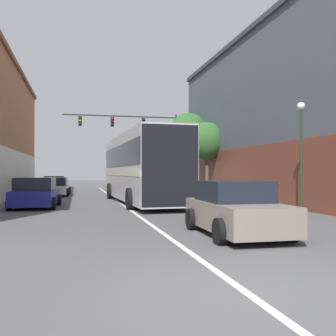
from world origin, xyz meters
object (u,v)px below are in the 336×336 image
hatchback_foreground (236,209)px  street_tree_far (189,137)px  bus (141,165)px  street_lamp (301,149)px  parked_car_left_far (55,184)px  traffic_signal_gantry (140,133)px  street_tree_near (207,142)px  parked_car_left_near (36,194)px  parked_car_left_mid (55,187)px

hatchback_foreground → street_tree_far: street_tree_far is taller
bus → street_lamp: bearing=-147.7°
hatchback_foreground → parked_car_left_far: (-6.14, 25.13, -0.03)m
parked_car_left_far → traffic_signal_gantry: traffic_signal_gantry is taller
parked_car_left_far → traffic_signal_gantry: 8.59m
parked_car_left_far → street_tree_far: (10.49, -5.40, 3.88)m
street_lamp → street_tree_near: street_tree_near is taller
parked_car_left_far → street_lamp: bearing=-153.4°
bus → hatchback_foreground: bearing=-178.5°
parked_car_left_near → parked_car_left_far: bearing=3.2°
parked_car_left_near → bus: bearing=-68.2°
parked_car_left_near → traffic_signal_gantry: size_ratio=0.40×
hatchback_foreground → street_tree_far: bearing=-11.8°
bus → parked_car_left_near: bus is taller
parked_car_left_far → street_tree_far: street_tree_far is taller
hatchback_foreground → traffic_signal_gantry: (1.03, 23.63, 4.46)m
traffic_signal_gantry → street_lamp: size_ratio=2.18×
parked_car_left_near → street_tree_near: bearing=-53.9°
street_tree_near → traffic_signal_gantry: bearing=121.0°
bus → parked_car_left_mid: bearing=30.0°
parked_car_left_mid → street_tree_far: 10.91m
street_lamp → street_tree_far: bearing=90.7°
bus → street_tree_far: (5.11, 8.00, 2.44)m
traffic_signal_gantry → street_tree_near: bearing=-59.0°
parked_car_left_far → street_lamp: (10.67, -21.07, 1.98)m
bus → street_lamp: (5.29, -7.67, 0.55)m
bus → street_lamp: street_lamp is taller
parked_car_left_near → parked_car_left_mid: 9.86m
bus → street_tree_far: size_ratio=1.95×
traffic_signal_gantry → street_lamp: (3.50, -19.57, -2.51)m
bus → street_tree_near: bearing=-49.1°
hatchback_foreground → street_lamp: (4.53, 4.06, 1.95)m
parked_car_left_near → street_tree_near: (11.17, 7.17, 3.27)m
parked_car_left_mid → parked_car_left_far: 5.37m
parked_car_left_far → street_lamp: street_lamp is taller
hatchback_foreground → parked_car_left_near: bearing=32.7°
street_lamp → street_tree_near: 13.10m
parked_car_left_near → parked_car_left_mid: (0.38, 9.86, -0.05)m
parked_car_left_mid → street_tree_far: street_tree_far is taller
parked_car_left_far → street_tree_near: (11.11, -8.05, 3.29)m
hatchback_foreground → street_tree_near: bearing=-15.5°
street_tree_near → street_tree_far: bearing=103.1°
bus → parked_car_left_far: size_ratio=2.90×
bus → parked_car_left_near: size_ratio=3.13×
street_lamp → parked_car_left_far: bearing=116.9°
traffic_signal_gantry → street_tree_far: (3.32, -3.91, -0.61)m
traffic_signal_gantry → parked_car_left_far: bearing=168.2°
bus → traffic_signal_gantry: size_ratio=1.26×
parked_car_left_mid → street_tree_far: size_ratio=0.67×
traffic_signal_gantry → street_tree_far: traffic_signal_gantry is taller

